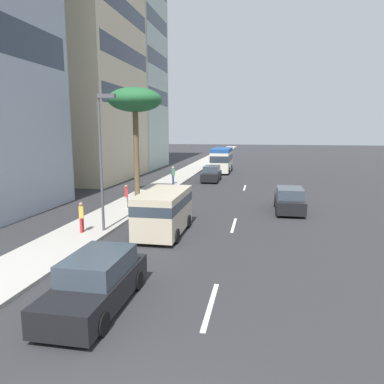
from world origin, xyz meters
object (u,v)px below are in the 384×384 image
at_px(van_lead, 164,210).
at_px(street_lamp, 102,148).
at_px(car_fifth, 289,200).
at_px(palm_tree, 135,102).
at_px(minibus_second, 222,159).
at_px(pedestrian_mid_block, 126,195).
at_px(pedestrian_by_tree, 81,216).
at_px(car_third, 212,174).
at_px(pedestrian_near_lamp, 173,174).
at_px(car_fourth, 97,283).

bearing_deg(van_lead, street_lamp, -81.97).
height_order(car_fifth, street_lamp, street_lamp).
xyz_separation_m(car_fifth, palm_tree, (2.47, 11.46, 6.71)).
xyz_separation_m(minibus_second, street_lamp, (-28.73, 3.08, 2.79)).
relative_size(pedestrian_mid_block, pedestrian_by_tree, 1.00).
xyz_separation_m(van_lead, minibus_second, (28.30, -0.01, 0.39)).
relative_size(minibus_second, car_third, 1.44).
bearing_deg(pedestrian_near_lamp, car_fourth, -117.99).
relative_size(car_fourth, palm_tree, 0.55).
bearing_deg(pedestrian_mid_block, car_fourth, -1.27).
xyz_separation_m(minibus_second, palm_tree, (-19.12, 4.63, 5.79)).
height_order(car_fourth, pedestrian_by_tree, pedestrian_by_tree).
bearing_deg(van_lead, pedestrian_by_tree, -76.54).
bearing_deg(pedestrian_near_lamp, pedestrian_mid_block, -128.70).
relative_size(car_third, street_lamp, 0.64).
xyz_separation_m(car_fourth, pedestrian_by_tree, (7.11, 4.15, 0.25)).
bearing_deg(car_fifth, van_lead, 134.52).
bearing_deg(minibus_second, pedestrian_by_tree, -8.02).
distance_m(minibus_second, car_fourth, 36.41).
relative_size(van_lead, pedestrian_by_tree, 3.06).
bearing_deg(pedestrian_mid_block, minibus_second, 151.97).
height_order(van_lead, car_fourth, van_lead).
relative_size(minibus_second, car_fifth, 1.42).
xyz_separation_m(car_fifth, pedestrian_by_tree, (-7.70, 10.95, 0.25)).
xyz_separation_m(pedestrian_mid_block, pedestrian_by_tree, (-6.14, 0.12, 0.00)).
bearing_deg(van_lead, minibus_second, 179.99).
bearing_deg(minibus_second, van_lead, -0.01).
height_order(car_third, pedestrian_near_lamp, pedestrian_near_lamp).
height_order(pedestrian_by_tree, street_lamp, street_lamp).
distance_m(car_third, pedestrian_by_tree, 21.54).
bearing_deg(pedestrian_near_lamp, street_lamp, -124.73).
bearing_deg(van_lead, car_fourth, 0.22).
height_order(car_fourth, pedestrian_mid_block, pedestrian_mid_block).
distance_m(car_fifth, pedestrian_near_lamp, 14.24).
distance_m(car_fourth, pedestrian_by_tree, 8.24).
distance_m(pedestrian_mid_block, pedestrian_by_tree, 6.14).
bearing_deg(van_lead, pedestrian_near_lamp, -168.05).
distance_m(car_fourth, street_lamp, 9.06).
height_order(car_third, pedestrian_by_tree, pedestrian_by_tree).
bearing_deg(car_third, minibus_second, 178.53).
bearing_deg(pedestrian_mid_block, palm_tree, 170.62).
bearing_deg(car_fourth, car_fifth, 155.36).
xyz_separation_m(car_fifth, pedestrian_near_lamp, (9.80, 10.32, 0.33)).
relative_size(car_fifth, pedestrian_by_tree, 2.87).
bearing_deg(pedestrian_mid_block, street_lamp, -8.79).
relative_size(minibus_second, pedestrian_near_lamp, 3.78).
height_order(minibus_second, street_lamp, street_lamp).
relative_size(car_fourth, car_fifth, 1.02).
xyz_separation_m(car_third, car_fourth, (-28.29, -0.23, 0.01)).
relative_size(car_third, pedestrian_by_tree, 2.82).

